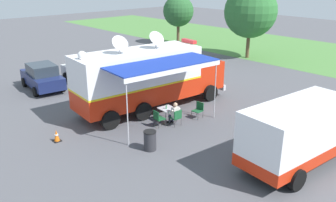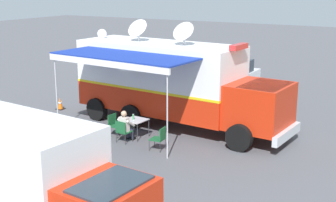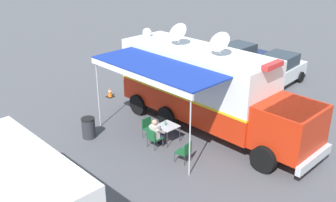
{
  "view_description": "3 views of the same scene",
  "coord_description": "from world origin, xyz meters",
  "px_view_note": "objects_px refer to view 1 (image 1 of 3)",
  "views": [
    {
      "loc": [
        15.13,
        -11.36,
        7.47
      ],
      "look_at": [
        2.18,
        0.3,
        1.11
      ],
      "focal_mm": 37.51,
      "sensor_mm": 36.0,
      "label": 1
    },
    {
      "loc": [
        16.76,
        10.02,
        5.99
      ],
      "look_at": [
        0.06,
        0.48,
        1.04
      ],
      "focal_mm": 49.63,
      "sensor_mm": 36.0,
      "label": 2
    },
    {
      "loc": [
        13.06,
        9.65,
        8.03
      ],
      "look_at": [
        1.32,
        -0.49,
        1.36
      ],
      "focal_mm": 41.59,
      "sensor_mm": 36.0,
      "label": 3
    }
  ],
  "objects_px": {
    "traffic_cone": "(57,136)",
    "support_truck": "(306,132)",
    "folding_chair_at_table": "(176,117)",
    "seated_responder": "(174,113)",
    "folding_table": "(167,109)",
    "car_far_corner": "(85,71)",
    "car_behind_truck": "(42,77)",
    "water_bottle": "(166,107)",
    "folding_chair_beside_table": "(158,117)",
    "command_truck": "(149,76)",
    "trash_bin": "(150,140)",
    "folding_chair_spare_by_truck": "(199,109)"
  },
  "relations": [
    {
      "from": "traffic_cone",
      "to": "support_truck",
      "type": "xyz_separation_m",
      "value": [
        8.71,
        6.79,
        1.11
      ]
    },
    {
      "from": "trash_bin",
      "to": "traffic_cone",
      "type": "xyz_separation_m",
      "value": [
        -3.6,
        -2.74,
        -0.18
      ]
    },
    {
      "from": "folding_chair_at_table",
      "to": "seated_responder",
      "type": "height_order",
      "value": "seated_responder"
    },
    {
      "from": "folding_chair_spare_by_truck",
      "to": "folding_chair_beside_table",
      "type": "bearing_deg",
      "value": -102.88
    },
    {
      "from": "command_truck",
      "to": "car_far_corner",
      "type": "height_order",
      "value": "command_truck"
    },
    {
      "from": "folding_chair_spare_by_truck",
      "to": "car_far_corner",
      "type": "relative_size",
      "value": 0.21
    },
    {
      "from": "folding_chair_beside_table",
      "to": "car_behind_truck",
      "type": "relative_size",
      "value": 0.2
    },
    {
      "from": "folding_chair_spare_by_truck",
      "to": "seated_responder",
      "type": "xyz_separation_m",
      "value": [
        -0.19,
        -1.64,
        0.14
      ]
    },
    {
      "from": "traffic_cone",
      "to": "car_behind_truck",
      "type": "bearing_deg",
      "value": 160.44
    },
    {
      "from": "folding_chair_spare_by_truck",
      "to": "support_truck",
      "type": "height_order",
      "value": "support_truck"
    },
    {
      "from": "folding_chair_at_table",
      "to": "traffic_cone",
      "type": "distance_m",
      "value": 5.97
    },
    {
      "from": "command_truck",
      "to": "car_behind_truck",
      "type": "bearing_deg",
      "value": -157.69
    },
    {
      "from": "water_bottle",
      "to": "folding_chair_at_table",
      "type": "relative_size",
      "value": 0.26
    },
    {
      "from": "water_bottle",
      "to": "traffic_cone",
      "type": "height_order",
      "value": "water_bottle"
    },
    {
      "from": "traffic_cone",
      "to": "car_far_corner",
      "type": "height_order",
      "value": "car_far_corner"
    },
    {
      "from": "water_bottle",
      "to": "trash_bin",
      "type": "relative_size",
      "value": 0.25
    },
    {
      "from": "folding_chair_beside_table",
      "to": "support_truck",
      "type": "height_order",
      "value": "support_truck"
    },
    {
      "from": "command_truck",
      "to": "traffic_cone",
      "type": "bearing_deg",
      "value": -85.94
    },
    {
      "from": "trash_bin",
      "to": "support_truck",
      "type": "height_order",
      "value": "support_truck"
    },
    {
      "from": "traffic_cone",
      "to": "support_truck",
      "type": "distance_m",
      "value": 11.1
    },
    {
      "from": "traffic_cone",
      "to": "car_far_corner",
      "type": "xyz_separation_m",
      "value": [
        -7.58,
        5.84,
        0.6
      ]
    },
    {
      "from": "folding_table",
      "to": "water_bottle",
      "type": "height_order",
      "value": "water_bottle"
    },
    {
      "from": "command_truck",
      "to": "support_truck",
      "type": "relative_size",
      "value": 1.39
    },
    {
      "from": "seated_responder",
      "to": "car_behind_truck",
      "type": "height_order",
      "value": "car_behind_truck"
    },
    {
      "from": "folding_table",
      "to": "folding_chair_spare_by_truck",
      "type": "relative_size",
      "value": 0.99
    },
    {
      "from": "command_truck",
      "to": "folding_table",
      "type": "height_order",
      "value": "command_truck"
    },
    {
      "from": "command_truck",
      "to": "traffic_cone",
      "type": "xyz_separation_m",
      "value": [
        0.43,
        -6.02,
        -1.67
      ]
    },
    {
      "from": "command_truck",
      "to": "car_behind_truck",
      "type": "distance_m",
      "value": 8.35
    },
    {
      "from": "car_behind_truck",
      "to": "folding_chair_spare_by_truck",
      "type": "bearing_deg",
      "value": 21.71
    },
    {
      "from": "seated_responder",
      "to": "trash_bin",
      "type": "height_order",
      "value": "seated_responder"
    },
    {
      "from": "command_truck",
      "to": "folding_table",
      "type": "xyz_separation_m",
      "value": [
        2.1,
        -0.52,
        -1.27
      ]
    },
    {
      "from": "car_behind_truck",
      "to": "support_truck",
      "type": "bearing_deg",
      "value": 13.11
    },
    {
      "from": "command_truck",
      "to": "water_bottle",
      "type": "distance_m",
      "value": 2.48
    },
    {
      "from": "folding_chair_spare_by_truck",
      "to": "traffic_cone",
      "type": "distance_m",
      "value": 7.51
    },
    {
      "from": "water_bottle",
      "to": "folding_chair_beside_table",
      "type": "bearing_deg",
      "value": -73.98
    },
    {
      "from": "folding_table",
      "to": "command_truck",
      "type": "bearing_deg",
      "value": 166.04
    },
    {
      "from": "water_bottle",
      "to": "car_far_corner",
      "type": "xyz_separation_m",
      "value": [
        -9.28,
        0.43,
        0.05
      ]
    },
    {
      "from": "traffic_cone",
      "to": "car_behind_truck",
      "type": "height_order",
      "value": "car_behind_truck"
    },
    {
      "from": "folding_table",
      "to": "folding_chair_at_table",
      "type": "xyz_separation_m",
      "value": [
        0.8,
        -0.07,
        -0.16
      ]
    },
    {
      "from": "folding_table",
      "to": "car_behind_truck",
      "type": "distance_m",
      "value": 10.11
    },
    {
      "from": "folding_table",
      "to": "support_truck",
      "type": "relative_size",
      "value": 0.12
    },
    {
      "from": "water_bottle",
      "to": "seated_responder",
      "type": "relative_size",
      "value": 0.18
    },
    {
      "from": "folding_chair_at_table",
      "to": "folding_chair_beside_table",
      "type": "bearing_deg",
      "value": -125.2
    },
    {
      "from": "command_truck",
      "to": "trash_bin",
      "type": "xyz_separation_m",
      "value": [
        4.03,
        -3.28,
        -1.49
      ]
    },
    {
      "from": "folding_table",
      "to": "car_behind_truck",
      "type": "bearing_deg",
      "value": -164.96
    },
    {
      "from": "seated_responder",
      "to": "water_bottle",
      "type": "bearing_deg",
      "value": -176.54
    },
    {
      "from": "water_bottle",
      "to": "folding_chair_spare_by_truck",
      "type": "bearing_deg",
      "value": 65.13
    },
    {
      "from": "folding_chair_spare_by_truck",
      "to": "seated_responder",
      "type": "relative_size",
      "value": 0.7
    },
    {
      "from": "traffic_cone",
      "to": "folding_chair_beside_table",
      "type": "bearing_deg",
      "value": 67.57
    },
    {
      "from": "folding_chair_spare_by_truck",
      "to": "car_behind_truck",
      "type": "distance_m",
      "value": 11.38
    }
  ]
}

